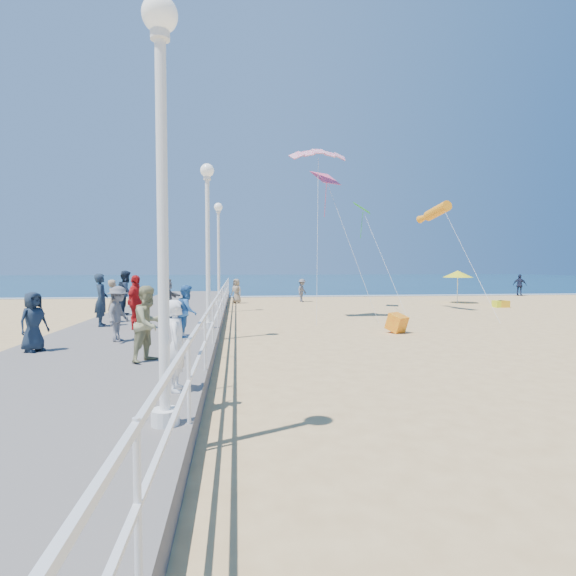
{
  "coord_description": "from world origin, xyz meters",
  "views": [
    {
      "loc": [
        -4.44,
        -14.78,
        2.42
      ],
      "look_at": [
        -2.5,
        2.0,
        1.6
      ],
      "focal_mm": 28.0,
      "sensor_mm": 36.0,
      "label": 1
    }
  ],
  "objects": [
    {
      "name": "kite_parafoil",
      "position": [
        -0.75,
        5.29,
        7.56
      ],
      "size": [
        2.56,
        0.94,
        0.65
      ],
      "primitive_type": null,
      "rotation": [
        0.44,
        0.0,
        0.0
      ],
      "color": "#D81954"
    },
    {
      "name": "beach_walker_c",
      "position": [
        -4.43,
        14.62,
        0.8
      ],
      "size": [
        0.93,
        0.88,
        1.6
      ],
      "primitive_type": "imported",
      "rotation": [
        0.0,
        0.0,
        -0.66
      ],
      "color": "gray",
      "rests_on": "ground"
    },
    {
      "name": "railing",
      "position": [
        -5.05,
        0.0,
        1.25
      ],
      "size": [
        0.05,
        42.0,
        0.55
      ],
      "color": "white",
      "rests_on": "boardwalk"
    },
    {
      "name": "ocean",
      "position": [
        0.0,
        65.0,
        0.01
      ],
      "size": [
        160.0,
        90.0,
        0.05
      ],
      "primitive_type": "cube",
      "color": "#0C2C48",
      "rests_on": "ground"
    },
    {
      "name": "boardwalk",
      "position": [
        -7.5,
        0.0,
        0.2
      ],
      "size": [
        5.0,
        44.0,
        0.4
      ],
      "primitive_type": "cube",
      "color": "slate",
      "rests_on": "ground"
    },
    {
      "name": "ground",
      "position": [
        0.0,
        0.0,
        0.0
      ],
      "size": [
        160.0,
        160.0,
        0.0
      ],
      "primitive_type": "plane",
      "color": "tan",
      "rests_on": "ground"
    },
    {
      "name": "toddler_held",
      "position": [
        -5.25,
        -7.26,
        1.68
      ],
      "size": [
        0.33,
        0.43,
        0.87
      ],
      "primitive_type": "imported",
      "rotation": [
        0.0,
        0.0,
        1.55
      ],
      "color": "#306BB5",
      "rests_on": "boardwalk"
    },
    {
      "name": "kite_windsock",
      "position": [
        6.28,
        8.3,
        5.38
      ],
      "size": [
        1.07,
        3.03,
        1.16
      ],
      "primitive_type": "cylinder",
      "rotation": [
        1.36,
        0.0,
        0.17
      ],
      "color": "orange"
    },
    {
      "name": "spectator_5",
      "position": [
        -7.13,
        3.13,
        1.18
      ],
      "size": [
        0.93,
        1.52,
        1.56
      ],
      "primitive_type": "imported",
      "rotation": [
        0.0,
        0.0,
        1.22
      ],
      "color": "#5B5B60",
      "rests_on": "boardwalk"
    },
    {
      "name": "lamp_post_far",
      "position": [
        -5.35,
        9.0,
        3.66
      ],
      "size": [
        0.44,
        0.44,
        5.32
      ],
      "color": "white",
      "rests_on": "boardwalk"
    },
    {
      "name": "lamp_post_mid",
      "position": [
        -5.35,
        0.0,
        3.66
      ],
      "size": [
        0.44,
        0.44,
        5.32
      ],
      "color": "white",
      "rests_on": "boardwalk"
    },
    {
      "name": "kite_diamond_green",
      "position": [
        2.81,
        10.73,
        5.79
      ],
      "size": [
        1.26,
        1.36,
        0.62
      ],
      "primitive_type": "cube",
      "rotation": [
        0.58,
        0.0,
        1.21
      ],
      "color": "green"
    },
    {
      "name": "spectator_3",
      "position": [
        -7.65,
        -0.0,
        1.27
      ],
      "size": [
        0.6,
        1.08,
        1.74
      ],
      "primitive_type": "imported",
      "rotation": [
        0.0,
        0.0,
        1.39
      ],
      "color": "red",
      "rests_on": "boardwalk"
    },
    {
      "name": "spectator_2",
      "position": [
        -7.59,
        -2.36,
        1.15
      ],
      "size": [
        0.73,
        1.05,
        1.49
      ],
      "primitive_type": "imported",
      "rotation": [
        0.0,
        0.0,
        1.37
      ],
      "color": "#5C5C61",
      "rests_on": "boardwalk"
    },
    {
      "name": "spectator_0",
      "position": [
        -8.95,
        0.88,
        1.29
      ],
      "size": [
        0.55,
        0.72,
        1.78
      ],
      "primitive_type": "imported",
      "rotation": [
        0.0,
        0.0,
        1.78
      ],
      "color": "#192637",
      "rests_on": "boardwalk"
    },
    {
      "name": "box_kite",
      "position": [
        1.34,
        0.84,
        0.3
      ],
      "size": [
        0.85,
        0.89,
        0.74
      ],
      "primitive_type": "cube",
      "rotation": [
        0.31,
        0.0,
        0.59
      ],
      "color": "#EF4F0E",
      "rests_on": "ground"
    },
    {
      "name": "surf_line",
      "position": [
        0.0,
        20.5,
        0.03
      ],
      "size": [
        160.0,
        1.2,
        0.04
      ],
      "primitive_type": "cube",
      "color": "silver",
      "rests_on": "ground"
    },
    {
      "name": "spectator_7",
      "position": [
        -8.96,
        4.39,
        1.32
      ],
      "size": [
        0.74,
        0.93,
        1.84
      ],
      "primitive_type": "imported",
      "rotation": [
        0.0,
        0.0,
        1.62
      ],
      "color": "#1A2539",
      "rests_on": "boardwalk"
    },
    {
      "name": "kite_diamond_pink",
      "position": [
        -0.32,
        5.78,
        6.48
      ],
      "size": [
        1.45,
        1.38,
        0.66
      ],
      "primitive_type": "cube",
      "rotation": [
        0.6,
        0.0,
        0.54
      ],
      "color": "#DA5081"
    },
    {
      "name": "beach_walker_a",
      "position": [
        0.01,
        15.36,
        0.78
      ],
      "size": [
        1.05,
        1.17,
        1.57
      ],
      "primitive_type": "imported",
      "rotation": [
        0.0,
        0.0,
        0.98
      ],
      "color": "slate",
      "rests_on": "ground"
    },
    {
      "name": "spectator_1",
      "position": [
        -6.29,
        -5.04,
        1.21
      ],
      "size": [
        0.94,
        0.99,
        1.61
      ],
      "primitive_type": "imported",
      "rotation": [
        0.0,
        0.0,
        1.0
      ],
      "color": "#949266",
      "rests_on": "boardwalk"
    },
    {
      "name": "lamp_post_near",
      "position": [
        -5.35,
        -9.0,
        3.66
      ],
      "size": [
        0.44,
        0.44,
        5.32
      ],
      "color": "white",
      "rests_on": "boardwalk"
    },
    {
      "name": "beach_chair_right",
      "position": [
        10.9,
        9.93,
        0.2
      ],
      "size": [
        0.55,
        0.55,
        0.4
      ],
      "primitive_type": "cube",
      "color": "#DCEB18",
      "rests_on": "ground"
    },
    {
      "name": "beach_umbrella",
      "position": [
        9.99,
        13.14,
        1.91
      ],
      "size": [
        1.9,
        1.9,
        2.14
      ],
      "color": "white",
      "rests_on": "ground"
    },
    {
      "name": "spectator_4",
      "position": [
        -9.22,
        -3.61,
        1.11
      ],
      "size": [
        0.75,
        0.83,
        1.42
      ],
      "primitive_type": "imported",
      "rotation": [
        0.0,
        0.0,
        1.01
      ],
      "color": "#172434",
      "rests_on": "boardwalk"
    },
    {
      "name": "spectator_6",
      "position": [
        -8.85,
        2.01,
        1.17
      ],
      "size": [
        0.41,
        0.59,
        1.54
      ],
      "primitive_type": "imported",
      "rotation": [
        0.0,
        0.0,
        1.5
      ],
      "color": "#87755D",
      "rests_on": "boardwalk"
    },
    {
      "name": "woman_holding_toddler",
      "position": [
        -5.4,
        -7.41,
        1.14
      ],
      "size": [
        0.36,
        0.55,
        1.48
      ],
      "primitive_type": "imported",
      "rotation": [
        0.0,
        0.0,
        1.55
      ],
      "color": "white",
      "rests_on": "boardwalk"
    },
    {
      "name": "beach_walker_b",
      "position": [
        18.57,
        19.37,
        0.88
      ],
      "size": [
        1.0,
        1.06,
        1.76
      ],
      "primitive_type": "imported",
      "rotation": [
        0.0,
        0.0,
        2.28
      ],
      "color": "#1C233E",
      "rests_on": "ground"
    },
    {
      "name": "beach_chair_left",
      "position": [
        11.18,
        9.92,
        0.2
      ],
      "size": [
        0.55,
        0.55,
        0.4
      ],
      "primitive_type": "cube",
      "color": "yellow",
      "rests_on": "ground"
    }
  ]
}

